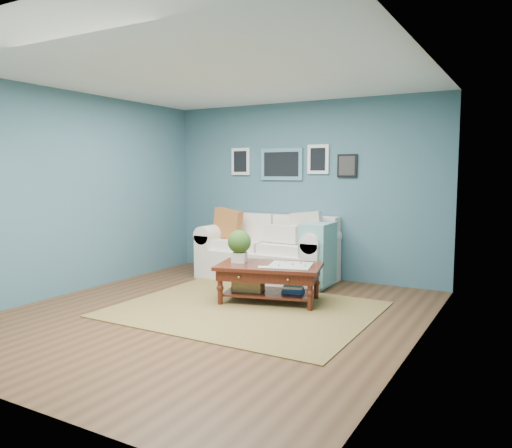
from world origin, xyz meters
The scene contains 4 objects.
room_shell centered at (-0.01, 0.06, 1.36)m, with size 5.00×5.02×2.70m.
area_rug centered at (0.22, 0.37, 0.01)m, with size 2.94×2.35×0.01m, color brown.
loveseat centered at (-0.26, 2.03, 0.44)m, with size 2.10×0.95×1.08m.
coffee_table centered at (0.25, 0.81, 0.40)m, with size 1.43×1.06×0.90m.
Camera 1 is at (3.19, -4.60, 1.63)m, focal length 35.00 mm.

